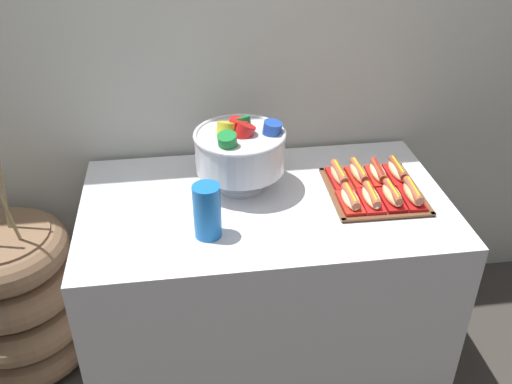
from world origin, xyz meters
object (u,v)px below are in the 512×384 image
Objects in this scene: hot_dog_0 at (350,199)px; hot_dog_3 at (413,194)px; floor_vase at (17,298)px; hot_dog_4 at (339,175)px; hot_dog_5 at (359,174)px; punch_bowl at (240,149)px; buffet_table at (264,277)px; serving_tray at (374,192)px; hot_dog_1 at (371,198)px; cup_stack at (207,211)px; hot_dog_6 at (378,173)px; hot_dog_7 at (397,171)px; hot_dog_2 at (392,196)px.

hot_dog_3 is (0.22, -0.00, 0.00)m from hot_dog_0.
floor_vase reaches higher than hot_dog_4.
hot_dog_5 is 0.48× the size of punch_bowl.
hot_dog_3 is 1.03× the size of hot_dog_5.
serving_tray is at bearing -0.68° from buffet_table.
hot_dog_1 is 0.59m from cup_stack.
floor_vase reaches higher than hot_dog_5.
cup_stack is at bearing -158.65° from hot_dog_6.
hot_dog_5 is 0.15m from hot_dog_7.
hot_dog_7 is at bearing 35.14° from serving_tray.
serving_tray is at bearing 113.33° from hot_dog_2.
hot_dog_5 is (0.08, 0.16, 0.00)m from hot_dog_0.
hot_dog_6 is at bearing 64.44° from hot_dog_1.
hot_dog_1 is at bearing -66.67° from hot_dog_4.
buffet_table is at bearing -164.65° from hot_dog_4.
hot_dog_0 is at bearing 10.65° from cup_stack.
serving_tray is 0.65m from cup_stack.
hot_dog_6 is 0.53m from punch_bowl.
floor_vase is 1.44m from hot_dog_1.
hot_dog_1 is 0.98× the size of hot_dog_7.
hot_dog_7 is 0.50× the size of punch_bowl.
hot_dog_0 is (1.27, -0.21, 0.49)m from floor_vase.
hot_dog_7 is at bearing 35.14° from hot_dog_0.
buffet_table is 0.54m from serving_tray.
hot_dog_1 is at bearing -115.56° from serving_tray.
buffet_table is at bearing 170.10° from hot_dog_3.
punch_bowl is at bearing 177.08° from hot_dog_6.
hot_dog_5 is at bearing -1.99° from floor_vase.
hot_dog_3 reaches higher than hot_dog_1.
hot_dog_2 reaches higher than hot_dog_6.
hot_dog_6 reaches higher than serving_tray.
hot_dog_2 is at bearing -8.55° from floor_vase.
cup_stack is (-0.22, -0.18, 0.45)m from buffet_table.
hot_dog_4 is 0.39m from punch_bowl.
hot_dog_2 is 0.94× the size of hot_dog_3.
hot_dog_4 is 1.02× the size of hot_dog_7.
hot_dog_7 is (0.08, 0.16, -0.00)m from hot_dog_2.
punch_bowl reaches higher than hot_dog_0.
hot_dog_2 is 0.08m from hot_dog_3.
hot_dog_6 is 0.08m from hot_dog_7.
hot_dog_0 is 0.23m from hot_dog_3.
hot_dog_7 reaches higher than hot_dog_1.
hot_dog_5 reaches higher than hot_dog_7.
punch_bowl reaches higher than hot_dog_3.
buffet_table is 7.96× the size of hot_dog_3.
serving_tray is at bearing -66.67° from hot_dog_5.
hot_dog_6 is (0.15, 0.16, 0.00)m from hot_dog_0.
hot_dog_2 is 0.56m from punch_bowl.
floor_vase is at bearing 178.01° from hot_dog_5.
buffet_table is 8.15× the size of hot_dog_6.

